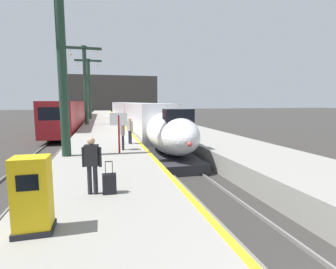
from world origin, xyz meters
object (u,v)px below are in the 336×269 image
(regional_train_adjacent, at_px, (75,112))
(station_column_far, at_px, (85,78))
(station_column_distant, at_px, (89,83))
(departure_info_board, at_px, (119,125))
(station_column_mid, at_px, (61,47))
(highspeed_train_main, at_px, (130,113))
(ticket_machine_yellow, at_px, (33,198))
(passenger_near_edge, at_px, (92,161))
(passenger_mid_platform, at_px, (123,132))
(rolling_suitcase, at_px, (109,184))
(passenger_far_waiting, at_px, (130,129))

(regional_train_adjacent, relative_size, station_column_far, 4.03)
(station_column_distant, relative_size, departure_info_board, 4.30)
(station_column_mid, distance_m, departure_info_board, 4.59)
(highspeed_train_main, xyz_separation_m, regional_train_adjacent, (-8.10, 1.62, 0.17))
(station_column_mid, bearing_deg, ticket_machine_yellow, -87.45)
(passenger_near_edge, height_order, passenger_mid_platform, same)
(station_column_distant, height_order, passenger_near_edge, station_column_distant)
(station_column_mid, bearing_deg, departure_info_board, 0.89)
(regional_train_adjacent, distance_m, station_column_mid, 28.10)
(station_column_mid, xyz_separation_m, station_column_distant, (0.00, 27.90, 0.21))
(regional_train_adjacent, relative_size, passenger_near_edge, 21.66)
(passenger_near_edge, distance_m, rolling_suitcase, 0.84)
(passenger_near_edge, xyz_separation_m, ticket_machine_yellow, (-1.10, -2.00, -0.25))
(passenger_near_edge, relative_size, passenger_mid_platform, 1.00)
(regional_train_adjacent, bearing_deg, ticket_machine_yellow, -85.90)
(passenger_near_edge, bearing_deg, departure_info_board, 78.90)
(regional_train_adjacent, height_order, station_column_mid, station_column_mid)
(rolling_suitcase, relative_size, ticket_machine_yellow, 0.61)
(highspeed_train_main, height_order, passenger_mid_platform, highspeed_train_main)
(highspeed_train_main, height_order, departure_info_board, highspeed_train_main)
(station_column_distant, distance_m, passenger_near_edge, 34.10)
(station_column_mid, xyz_separation_m, passenger_near_edge, (1.45, -5.86, -4.29))
(station_column_mid, relative_size, departure_info_board, 4.11)
(highspeed_train_main, height_order, station_column_mid, station_column_mid)
(passenger_far_waiting, bearing_deg, ticket_machine_yellow, -106.19)
(station_column_mid, bearing_deg, station_column_far, 90.00)
(passenger_far_waiting, height_order, departure_info_board, departure_info_board)
(highspeed_train_main, relative_size, passenger_near_edge, 33.80)
(regional_train_adjacent, xyz_separation_m, station_column_distant, (2.20, 0.20, 4.41))
(station_column_mid, bearing_deg, regional_train_adjacent, 94.54)
(regional_train_adjacent, bearing_deg, passenger_near_edge, -83.79)
(ticket_machine_yellow, bearing_deg, station_column_far, 90.76)
(regional_train_adjacent, bearing_deg, station_column_distant, 5.29)
(station_column_distant, distance_m, passenger_far_waiting, 25.62)
(passenger_mid_platform, relative_size, departure_info_board, 0.80)
(highspeed_train_main, distance_m, passenger_far_waiting, 23.28)
(highspeed_train_main, xyz_separation_m, station_column_distant, (-5.90, 1.82, 4.59))
(passenger_far_waiting, bearing_deg, station_column_far, 102.65)
(rolling_suitcase, xyz_separation_m, ticket_machine_yellow, (-1.58, -1.90, 0.44))
(station_column_far, xyz_separation_m, passenger_mid_platform, (2.87, -17.54, -4.48))
(passenger_mid_platform, distance_m, departure_info_board, 1.05)
(station_column_mid, height_order, passenger_near_edge, station_column_mid)
(passenger_near_edge, relative_size, ticket_machine_yellow, 1.06)
(highspeed_train_main, bearing_deg, passenger_near_edge, -97.93)
(passenger_near_edge, bearing_deg, rolling_suitcase, -11.88)
(station_column_mid, bearing_deg, rolling_suitcase, -72.10)
(passenger_mid_platform, height_order, ticket_machine_yellow, passenger_mid_platform)
(station_column_distant, bearing_deg, highspeed_train_main, -17.15)
(highspeed_train_main, relative_size, station_column_distant, 6.27)
(ticket_machine_yellow, relative_size, departure_info_board, 0.75)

